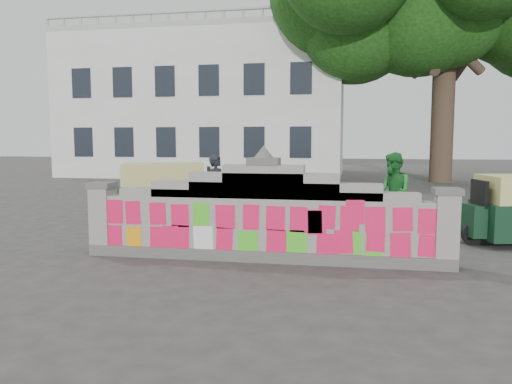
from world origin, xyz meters
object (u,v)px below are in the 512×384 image
at_px(pedestrian, 393,194).
at_px(rickshaw_left, 167,190).
at_px(cyclist_rider, 217,200).
at_px(cyclist_bike, 217,214).

relative_size(pedestrian, rickshaw_left, 0.67).
distance_m(cyclist_rider, rickshaw_left, 2.64).
bearing_deg(cyclist_rider, cyclist_bike, 0.00).
height_order(cyclist_bike, pedestrian, pedestrian).
xyz_separation_m(cyclist_bike, pedestrian, (3.87, 0.59, 0.47)).
bearing_deg(pedestrian, rickshaw_left, -116.35).
bearing_deg(rickshaw_left, pedestrian, -30.58).
distance_m(cyclist_rider, pedestrian, 3.92).
relative_size(cyclist_bike, rickshaw_left, 0.62).
bearing_deg(pedestrian, cyclist_bike, -95.34).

